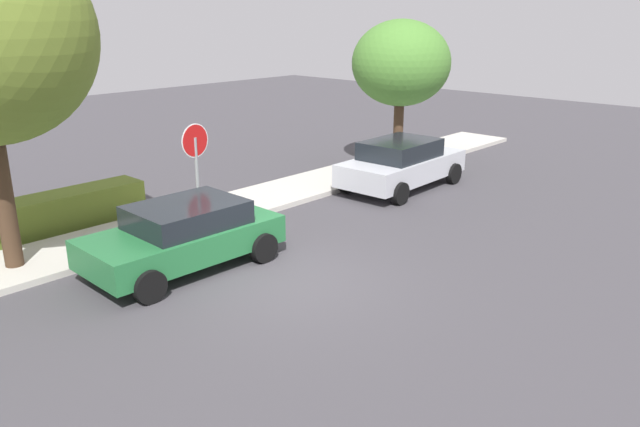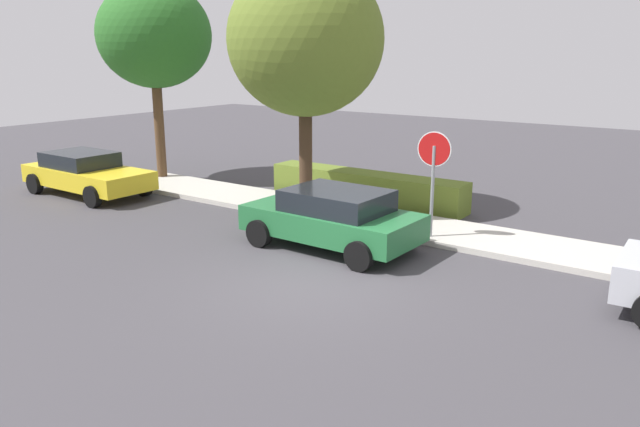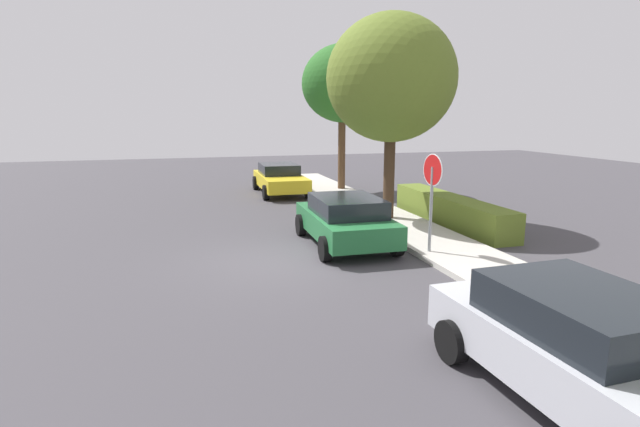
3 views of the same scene
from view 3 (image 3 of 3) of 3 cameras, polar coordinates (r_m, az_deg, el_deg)
The scene contains 9 objects.
ground_plane at distance 12.51m, azimuth -4.71°, elevation -5.33°, with size 60.00×60.00×0.00m, color #423F44.
sidewalk_curb at distance 14.02m, azimuth 13.49°, elevation -3.47°, with size 32.00×2.10×0.14m, color beige.
stop_sign at distance 12.71m, azimuth 12.68°, elevation 3.06°, with size 0.80×0.10×2.62m.
parked_car_green at distance 13.70m, azimuth 2.94°, elevation -0.69°, with size 4.08×2.19×1.37m.
parked_car_silver at distance 7.15m, azimuth 27.98°, elevation -13.35°, with size 4.39×2.21×1.48m.
parked_car_yellow at distance 22.65m, azimuth -4.60°, elevation 4.03°, with size 4.51×2.10×1.32m.
street_tree_mid_block at distance 16.59m, azimuth 8.14°, elevation 14.99°, with size 4.15×4.15×6.70m.
street_tree_far at distance 23.12m, azimuth 2.71°, elevation 14.57°, with size 3.77×3.77×6.62m.
front_yard_hedge at distance 17.03m, azimuth 14.66°, elevation 0.41°, with size 6.25×0.95×0.90m.
Camera 3 is at (11.75, -2.32, 3.61)m, focal length 28.00 mm.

